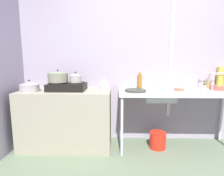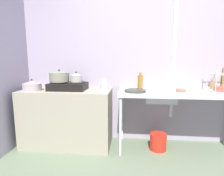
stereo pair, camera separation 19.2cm
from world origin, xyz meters
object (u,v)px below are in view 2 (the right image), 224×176
Objects in this scene: frying_pan at (135,91)px; bottle_by_sink at (140,83)px; small_bowl_on_drainboard at (181,90)px; pot_on_left_burner at (59,76)px; faucet at (162,79)px; bucket_on_floor at (158,142)px; percolator at (104,84)px; stove at (68,86)px; sink_basin at (160,97)px; utensil_jar at (212,86)px; pot_beside_stove at (32,86)px; cup_by_rack at (206,90)px; pot_on_right_burner at (76,77)px; dish_rack at (223,89)px.

bottle_by_sink reaches higher than frying_pan.
pot_on_left_burner is at bearing -179.53° from small_bowl_on_drainboard.
faucet is 0.30m from small_bowl_on_drainboard.
pot_on_left_burner is 1.70m from bucket_on_floor.
small_bowl_on_drainboard is (1.06, -0.01, -0.07)m from percolator.
percolator is at bearing 2.48° from stove.
frying_pan is (-0.34, -0.02, 0.08)m from sink_basin.
faucet reaches higher than percolator.
utensil_jar is (2.22, 0.23, -0.14)m from pot_on_left_burner.
sink_basin is (1.43, -0.05, -0.26)m from pot_on_left_burner.
sink_basin is at bearing -2.08° from stove.
cup_by_rack is (2.37, 0.04, -0.03)m from pot_beside_stove.
frying_pan is (0.44, -0.09, -0.07)m from percolator.
pot_on_left_burner is 1.18× the size of faucet.
faucet is (1.83, 0.19, 0.09)m from pot_beside_stove.
sink_basin is (1.79, 0.06, -0.14)m from pot_beside_stove.
small_bowl_on_drainboard is at bearing 7.79° from frying_pan.
pot_beside_stove is (-0.61, -0.11, -0.11)m from pot_on_right_burner.
frying_pan is at bearing 179.88° from cup_by_rack.
cup_by_rack is 0.64× the size of small_bowl_on_drainboard.
pot_beside_stove is 2.08m from small_bowl_on_drainboard.
frying_pan is 0.92m from cup_by_rack.
faucet is at bearing 6.02° from pot_beside_stove.
faucet is at bearing 163.83° from cup_by_rack.
sink_basin is at bearing -86.33° from bucket_on_floor.
bucket_on_floor is at bearing -24.38° from bottle_by_sink.
stove is 1.59m from small_bowl_on_drainboard.
stove reaches higher than cup_by_rack.
bottle_by_sink is (0.51, 0.05, 0.02)m from percolator.
percolator is 0.51m from bottle_by_sink.
pot_on_left_burner reaches higher than pot_beside_stove.
sink_basin is at bearing 1.98° from pot_beside_stove.
stove is 1.32× the size of sink_basin.
pot_on_left_burner is 1.72× the size of pot_on_right_burner.
stove is at bearing -179.49° from small_bowl_on_drainboard.
small_bowl_on_drainboard reaches higher than frying_pan.
sink_basin is at bearing -174.62° from dish_rack.
percolator is 0.64× the size of frying_pan.
faucet reaches higher than frying_pan.
faucet is 0.89m from bucket_on_floor.
cup_by_rack is 0.37m from utensil_jar.
frying_pan is 1.18m from dish_rack.
bottle_by_sink is at bearing 4.17° from stove.
small_bowl_on_drainboard is (1.46, 0.01, -0.16)m from pot_on_right_burner.
utensil_jar is at bearing 6.03° from pot_on_left_burner.
dish_rack is (0.80, -0.05, -0.12)m from faucet.
percolator is at bearing 174.82° from sink_basin.
pot_beside_stove is 2.64m from dish_rack.
frying_pan is 1.17m from utensil_jar.
bottle_by_sink is at bearing 169.98° from cup_by_rack.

